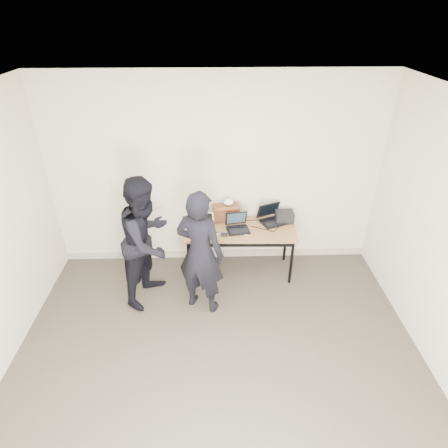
{
  "coord_description": "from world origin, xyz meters",
  "views": [
    {
      "loc": [
        -0.02,
        -2.44,
        3.37
      ],
      "look_at": [
        0.1,
        1.6,
        0.95
      ],
      "focal_mm": 30.0,
      "sensor_mm": 36.0,
      "label": 1
    }
  ],
  "objects_px": {
    "desk": "(240,232)",
    "person_observer": "(147,241)",
    "person_typist": "(200,253)",
    "laptop_center": "(237,226)",
    "leather_satchel": "(226,213)",
    "laptop_beige": "(202,226)",
    "equipment_box": "(284,217)",
    "laptop_right": "(272,218)"
  },
  "relations": [
    {
      "from": "desk",
      "to": "person_observer",
      "type": "relative_size",
      "value": 0.9
    },
    {
      "from": "person_typist",
      "to": "person_observer",
      "type": "relative_size",
      "value": 0.96
    },
    {
      "from": "desk",
      "to": "laptop_center",
      "type": "height_order",
      "value": "laptop_center"
    },
    {
      "from": "person_typist",
      "to": "laptop_center",
      "type": "bearing_deg",
      "value": -102.3
    },
    {
      "from": "desk",
      "to": "laptop_center",
      "type": "relative_size",
      "value": 4.54
    },
    {
      "from": "desk",
      "to": "leather_satchel",
      "type": "height_order",
      "value": "leather_satchel"
    },
    {
      "from": "laptop_beige",
      "to": "equipment_box",
      "type": "height_order",
      "value": "laptop_beige"
    },
    {
      "from": "laptop_center",
      "to": "leather_satchel",
      "type": "bearing_deg",
      "value": 112.01
    },
    {
      "from": "equipment_box",
      "to": "person_typist",
      "type": "distance_m",
      "value": 1.45
    },
    {
      "from": "laptop_beige",
      "to": "person_observer",
      "type": "distance_m",
      "value": 0.8
    },
    {
      "from": "equipment_box",
      "to": "desk",
      "type": "bearing_deg",
      "value": -163.07
    },
    {
      "from": "desk",
      "to": "laptop_center",
      "type": "xyz_separation_m",
      "value": [
        -0.04,
        -0.01,
        0.11
      ]
    },
    {
      "from": "equipment_box",
      "to": "laptop_center",
      "type": "bearing_deg",
      "value": -163.15
    },
    {
      "from": "equipment_box",
      "to": "person_typist",
      "type": "relative_size",
      "value": 0.15
    },
    {
      "from": "laptop_beige",
      "to": "person_typist",
      "type": "height_order",
      "value": "person_typist"
    },
    {
      "from": "leather_satchel",
      "to": "equipment_box",
      "type": "distance_m",
      "value": 0.81
    },
    {
      "from": "leather_satchel",
      "to": "person_observer",
      "type": "distance_m",
      "value": 1.2
    },
    {
      "from": "leather_satchel",
      "to": "equipment_box",
      "type": "xyz_separation_m",
      "value": [
        0.81,
        -0.04,
        -0.06
      ]
    },
    {
      "from": "laptop_beige",
      "to": "laptop_right",
      "type": "distance_m",
      "value": 0.98
    },
    {
      "from": "laptop_beige",
      "to": "equipment_box",
      "type": "relative_size",
      "value": 1.38
    },
    {
      "from": "person_observer",
      "to": "leather_satchel",
      "type": "bearing_deg",
      "value": -32.24
    },
    {
      "from": "equipment_box",
      "to": "person_typist",
      "type": "bearing_deg",
      "value": -142.55
    },
    {
      "from": "person_typist",
      "to": "equipment_box",
      "type": "bearing_deg",
      "value": -119.41
    },
    {
      "from": "person_observer",
      "to": "laptop_beige",
      "type": "bearing_deg",
      "value": -32.24
    },
    {
      "from": "laptop_beige",
      "to": "equipment_box",
      "type": "distance_m",
      "value": 1.16
    },
    {
      "from": "person_typist",
      "to": "laptop_right",
      "type": "bearing_deg",
      "value": -114.79
    },
    {
      "from": "laptop_right",
      "to": "person_typist",
      "type": "distance_m",
      "value": 1.31
    },
    {
      "from": "leather_satchel",
      "to": "laptop_beige",
      "type": "bearing_deg",
      "value": -153.38
    },
    {
      "from": "laptop_beige",
      "to": "leather_satchel",
      "type": "xyz_separation_m",
      "value": [
        0.33,
        0.22,
        0.08
      ]
    },
    {
      "from": "desk",
      "to": "laptop_right",
      "type": "height_order",
      "value": "laptop_right"
    },
    {
      "from": "laptop_right",
      "to": "equipment_box",
      "type": "height_order",
      "value": "laptop_right"
    },
    {
      "from": "laptop_beige",
      "to": "laptop_right",
      "type": "bearing_deg",
      "value": 25.14
    },
    {
      "from": "desk",
      "to": "person_observer",
      "type": "distance_m",
      "value": 1.27
    },
    {
      "from": "desk",
      "to": "person_typist",
      "type": "height_order",
      "value": "person_typist"
    },
    {
      "from": "laptop_center",
      "to": "person_typist",
      "type": "distance_m",
      "value": 0.83
    },
    {
      "from": "equipment_box",
      "to": "person_observer",
      "type": "bearing_deg",
      "value": -160.7
    },
    {
      "from": "laptop_center",
      "to": "equipment_box",
      "type": "bearing_deg",
      "value": 7.71
    },
    {
      "from": "laptop_center",
      "to": "desk",
      "type": "bearing_deg",
      "value": 6.25
    },
    {
      "from": "laptop_beige",
      "to": "person_observer",
      "type": "height_order",
      "value": "person_observer"
    },
    {
      "from": "laptop_center",
      "to": "person_observer",
      "type": "distance_m",
      "value": 1.22
    },
    {
      "from": "laptop_beige",
      "to": "laptop_right",
      "type": "xyz_separation_m",
      "value": [
        0.96,
        0.18,
        0.01
      ]
    },
    {
      "from": "laptop_center",
      "to": "person_typist",
      "type": "height_order",
      "value": "person_typist"
    }
  ]
}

